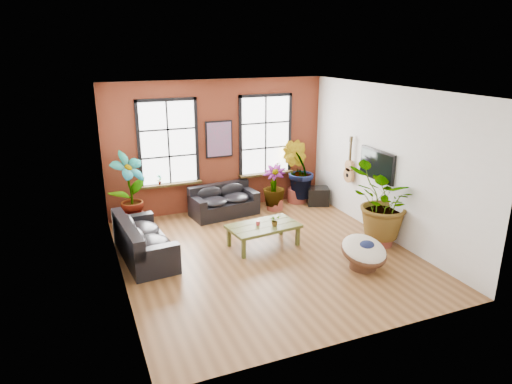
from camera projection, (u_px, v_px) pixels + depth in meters
room at (264, 176)px, 9.47m from camera, size 6.04×6.54×3.54m
sofa_back at (223, 202)px, 12.12m from camera, size 1.84×1.07×0.80m
sofa_left at (142, 241)px, 9.61m from camera, size 1.09×2.22×0.85m
coffee_table at (263, 227)px, 10.20m from camera, size 1.65×1.07×0.60m
papasan_chair at (364, 252)px, 9.19m from camera, size 1.07×1.08×0.71m
poster at (219, 139)px, 12.08m from camera, size 0.74×0.06×0.98m
tv_wall_unit at (368, 166)px, 10.99m from camera, size 0.13×1.86×1.20m
media_box at (318, 196)px, 12.93m from camera, size 0.74×0.68×0.50m
pot_back_left at (133, 220)px, 11.27m from camera, size 0.70×0.70×0.39m
pot_back_right at (297, 195)px, 13.16m from camera, size 0.66×0.66×0.40m
pot_right_wall at (380, 236)px, 10.34m from camera, size 0.71×0.71×0.42m
pot_mid at (275, 204)px, 12.55m from camera, size 0.59×0.59×0.32m
floor_plant_back_left at (130, 188)px, 11.03m from camera, size 1.13×1.05×1.78m
floor_plant_back_right at (298, 170)px, 12.89m from camera, size 1.15×1.12×1.63m
floor_plant_right_wall at (384, 203)px, 10.06m from camera, size 1.95×1.85×1.71m
floor_plant_mid at (274, 186)px, 12.38m from camera, size 0.87×0.87×1.10m
table_plant at (275, 221)px, 10.10m from camera, size 0.26×0.24×0.24m
sill_plant_left at (159, 179)px, 11.72m from camera, size 0.17×0.17×0.27m
sill_plant_right at (278, 167)px, 12.93m from camera, size 0.19×0.19×0.27m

